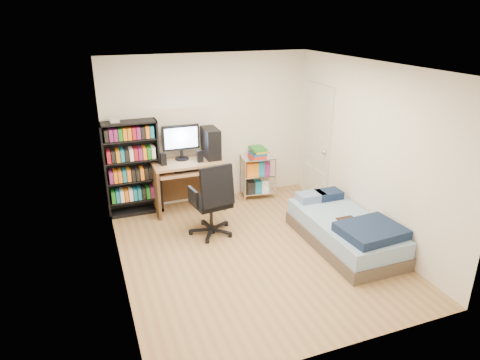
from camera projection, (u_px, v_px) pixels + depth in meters
name	position (u px, v px, depth m)	size (l,w,h in m)	color
room	(255.00, 166.00, 5.47)	(3.58, 4.08, 2.58)	#A68053
media_shelf	(132.00, 167.00, 6.80)	(0.87, 0.29, 1.60)	black
computer_desk	(193.00, 164.00, 7.05)	(1.12, 0.65, 1.41)	tan
office_chair	(212.00, 212.00, 6.26)	(0.75, 0.75, 1.12)	black
wire_cart	(258.00, 165.00, 7.50)	(0.62, 0.48, 0.92)	silver
bed	(345.00, 230.00, 6.01)	(0.92, 1.83, 0.52)	brown
door	(317.00, 144.00, 7.30)	(0.12, 0.80, 2.00)	silver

